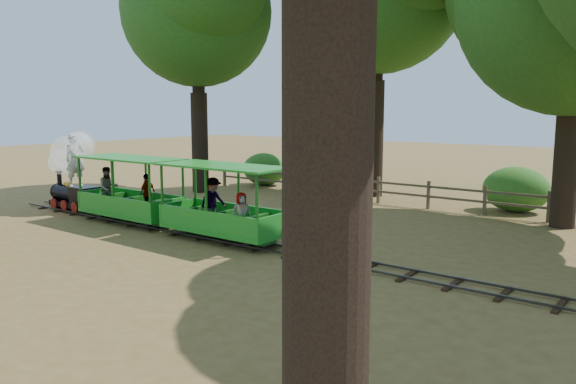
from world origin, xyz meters
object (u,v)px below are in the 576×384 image
Objects in this scene: carriage_rear at (222,211)px; carriage_front at (128,197)px; locomotive at (71,165)px; fence at (403,190)px.

carriage_front is at bearing -179.73° from carriage_rear.
carriage_front is 4.05m from carriage_rear.
locomotive is at bearing 179.71° from carriage_rear.
carriage_rear is 0.21× the size of fence.
carriage_front is 0.21× the size of fence.
fence is at bearing 55.43° from carriage_front.
carriage_front is 1.00× the size of carriage_rear.
carriage_front and carriage_rear have the same top height.
locomotive is 0.76× the size of carriage_rear.
carriage_rear is at bearing -100.37° from fence.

